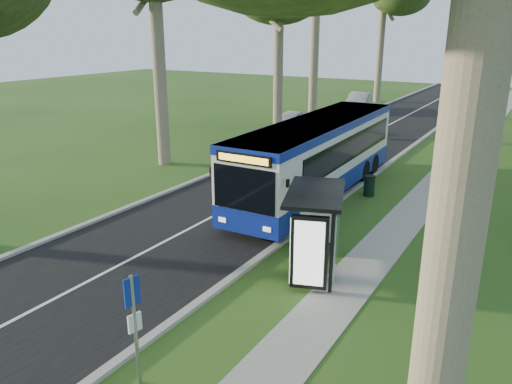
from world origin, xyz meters
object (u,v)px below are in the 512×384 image
(car_silver, at_px, (359,102))
(car_white, at_px, (290,122))
(bus_stop_sign, at_px, (134,318))
(litter_bin, at_px, (369,186))
(bus_shelter, at_px, (313,221))
(bus, at_px, (318,157))

(car_silver, bearing_deg, car_white, -102.73)
(bus_stop_sign, height_order, car_silver, bus_stop_sign)
(bus_stop_sign, bearing_deg, car_silver, 116.98)
(litter_bin, xyz_separation_m, car_silver, (-8.81, 22.89, 0.35))
(litter_bin, height_order, car_white, car_white)
(bus_shelter, xyz_separation_m, litter_bin, (-1.06, 8.22, -1.32))
(bus, distance_m, car_white, 14.28)
(bus, distance_m, bus_stop_sign, 13.36)
(bus_stop_sign, xyz_separation_m, litter_bin, (-0.01, 14.26, -1.08))
(car_white, bearing_deg, bus, -69.85)
(bus_stop_sign, distance_m, car_white, 27.06)
(bus, xyz_separation_m, car_silver, (-6.78, 23.95, -0.90))
(bus, height_order, bus_stop_sign, bus)
(bus_stop_sign, bearing_deg, bus_shelter, 93.75)
(bus_shelter, bearing_deg, bus, 93.94)
(bus, xyz_separation_m, bus_shelter, (3.09, -7.16, 0.07))
(litter_bin, bearing_deg, car_white, 130.94)
(bus_stop_sign, bearing_deg, car_white, 124.37)
(bus_shelter, height_order, car_white, bus_shelter)
(bus, height_order, car_white, bus)
(bus_shelter, bearing_deg, bus_stop_sign, -119.25)
(car_white, relative_size, car_silver, 0.90)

